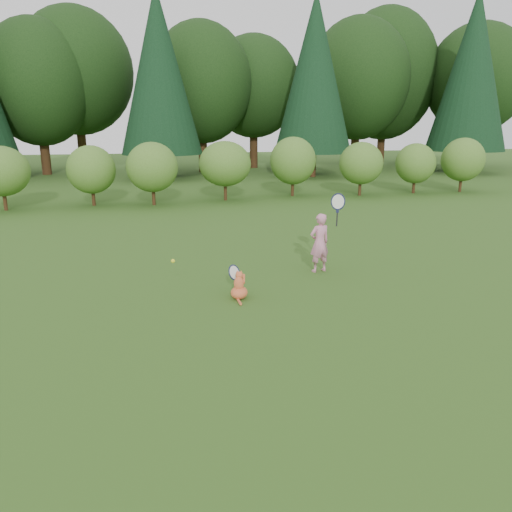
{
  "coord_description": "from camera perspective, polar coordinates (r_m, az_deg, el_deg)",
  "views": [
    {
      "loc": [
        -1.86,
        -8.76,
        3.31
      ],
      "look_at": [
        0.2,
        0.8,
        0.7
      ],
      "focal_mm": 35.0,
      "sensor_mm": 36.0,
      "label": 1
    }
  ],
  "objects": [
    {
      "name": "child",
      "position": [
        11.42,
        7.34,
        1.66
      ],
      "size": [
        0.8,
        0.53,
        2.03
      ],
      "rotation": [
        0.0,
        0.0,
        3.37
      ],
      "color": "pink",
      "rests_on": "ground"
    },
    {
      "name": "shrub_row",
      "position": [
        21.92,
        -7.37,
        9.83
      ],
      "size": [
        28.0,
        3.0,
        2.8
      ],
      "primitive_type": null,
      "color": "#436820",
      "rests_on": "ground"
    },
    {
      "name": "tennis_ball",
      "position": [
        9.68,
        -9.47,
        -0.57
      ],
      "size": [
        0.08,
        0.08,
        0.08
      ],
      "color": "yellow",
      "rests_on": "ground"
    },
    {
      "name": "cat",
      "position": [
        9.71,
        -1.97,
        -3.21
      ],
      "size": [
        0.56,
        0.86,
        0.75
      ],
      "rotation": [
        0.0,
        0.0,
        -0.42
      ],
      "color": "#D15228",
      "rests_on": "ground"
    },
    {
      "name": "ground",
      "position": [
        9.54,
        -0.16,
        -5.34
      ],
      "size": [
        100.0,
        100.0,
        0.0
      ],
      "primitive_type": "plane",
      "color": "#1F4F16",
      "rests_on": "ground"
    },
    {
      "name": "woodland_backdrop",
      "position": [
        32.08,
        -9.47,
        22.27
      ],
      "size": [
        48.0,
        10.0,
        15.0
      ],
      "primitive_type": null,
      "color": "black",
      "rests_on": "ground"
    }
  ]
}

